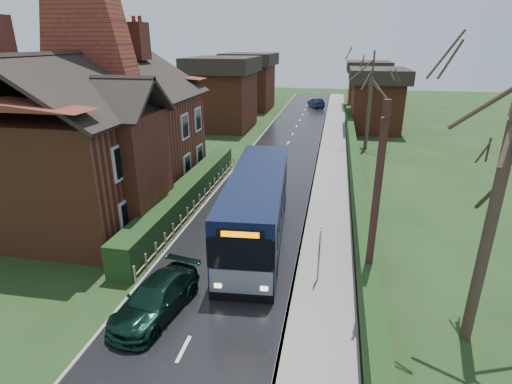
% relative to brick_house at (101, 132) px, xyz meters
% --- Properties ---
extents(ground, '(140.00, 140.00, 0.00)m').
position_rel_brick_house_xyz_m(ground, '(8.73, -4.78, -4.38)').
color(ground, '#28441D').
rests_on(ground, ground).
extents(road, '(6.00, 100.00, 0.02)m').
position_rel_brick_house_xyz_m(road, '(8.73, 5.22, -4.37)').
color(road, black).
rests_on(road, ground).
extents(pavement, '(2.50, 100.00, 0.14)m').
position_rel_brick_house_xyz_m(pavement, '(12.98, 5.22, -4.31)').
color(pavement, slate).
rests_on(pavement, ground).
extents(kerb_right, '(0.12, 100.00, 0.14)m').
position_rel_brick_house_xyz_m(kerb_right, '(11.78, 5.22, -4.31)').
color(kerb_right, gray).
rests_on(kerb_right, ground).
extents(kerb_left, '(0.12, 100.00, 0.10)m').
position_rel_brick_house_xyz_m(kerb_left, '(5.68, 5.22, -4.33)').
color(kerb_left, gray).
rests_on(kerb_left, ground).
extents(front_hedge, '(1.20, 16.00, 1.60)m').
position_rel_brick_house_xyz_m(front_hedge, '(4.83, 0.22, -3.58)').
color(front_hedge, black).
rests_on(front_hedge, ground).
extents(picket_fence, '(0.10, 16.00, 0.90)m').
position_rel_brick_house_xyz_m(picket_fence, '(5.58, 0.22, -3.93)').
color(picket_fence, tan).
rests_on(picket_fence, ground).
extents(right_wall_hedge, '(0.60, 50.00, 1.80)m').
position_rel_brick_house_xyz_m(right_wall_hedge, '(14.53, 5.22, -3.36)').
color(right_wall_hedge, brown).
rests_on(right_wall_hedge, ground).
extents(brick_house, '(9.30, 14.60, 10.30)m').
position_rel_brick_house_xyz_m(brick_house, '(0.00, 0.00, 0.00)').
color(brick_house, brown).
rests_on(brick_house, ground).
extents(bus, '(3.39, 11.09, 3.32)m').
position_rel_brick_house_xyz_m(bus, '(9.54, -2.65, -2.73)').
color(bus, black).
rests_on(bus, ground).
extents(car_silver, '(2.24, 4.03, 1.30)m').
position_rel_brick_house_xyz_m(car_silver, '(7.23, 4.03, -3.73)').
color(car_silver, '#AFB1B4').
rests_on(car_silver, ground).
extents(car_green, '(2.40, 4.46, 1.23)m').
position_rel_brick_house_xyz_m(car_green, '(7.13, -9.22, -3.76)').
color(car_green, black).
rests_on(car_green, ground).
extents(car_distant, '(2.78, 4.26, 1.33)m').
position_rel_brick_house_xyz_m(car_distant, '(10.12, 39.83, -3.71)').
color(car_distant, '#101A31').
rests_on(car_distant, ground).
extents(bus_stop_sign, '(0.07, 0.37, 2.48)m').
position_rel_brick_house_xyz_m(bus_stop_sign, '(12.73, -6.12, -2.74)').
color(bus_stop_sign, slate).
rests_on(bus_stop_sign, ground).
extents(telegraph_pole, '(0.42, 0.94, 7.55)m').
position_rel_brick_house_xyz_m(telegraph_pole, '(14.53, -7.24, -0.55)').
color(telegraph_pole, '#321916').
rests_on(telegraph_pole, ground).
extents(tree_right_far, '(4.62, 4.62, 8.92)m').
position_rel_brick_house_xyz_m(tree_right_far, '(15.90, 16.57, 2.29)').
color(tree_right_far, '#3B2F23').
rests_on(tree_right_far, ground).
extents(tree_house_side, '(4.49, 4.49, 10.21)m').
position_rel_brick_house_xyz_m(tree_house_side, '(-1.37, 5.22, 3.25)').
color(tree_house_side, '#35281F').
rests_on(tree_house_side, ground).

